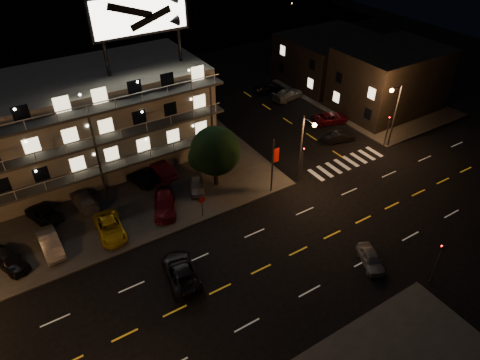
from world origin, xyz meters
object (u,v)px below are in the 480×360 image
lot_car_2 (110,228)px  road_car_east (371,259)px  tree (215,152)px  lot_car_7 (83,199)px  road_car_west (181,272)px  lot_car_4 (197,185)px  side_car_0 (339,137)px

lot_car_2 → road_car_east: (17.65, -15.32, -0.21)m
tree → lot_car_7: bearing=163.1°
tree → road_car_west: (-8.79, -9.75, -3.40)m
lot_car_4 → tree: bearing=20.2°
side_car_0 → road_car_east: size_ratio=1.08×
lot_car_4 → road_car_east: 18.78m
road_car_east → road_car_west: road_car_west is taller
lot_car_7 → side_car_0: lot_car_7 is taller
lot_car_2 → side_car_0: lot_car_2 is taller
side_car_0 → road_car_west: bearing=125.9°
tree → side_car_0: bearing=-0.6°
road_car_west → road_car_east: bearing=163.4°
lot_car_4 → side_car_0: lot_car_4 is taller
road_car_east → road_car_west: size_ratio=0.69×
lot_car_2 → road_car_west: (3.25, -8.14, -0.10)m
lot_car_2 → tree: bearing=12.3°
lot_car_7 → lot_car_2: bearing=95.3°
tree → road_car_west: size_ratio=1.27×
tree → road_car_east: bearing=-71.7°
lot_car_7 → road_car_west: bearing=103.0°
lot_car_2 → road_car_east: bearing=-36.3°
tree → lot_car_4: (-2.22, 0.14, -3.36)m
lot_car_2 → road_car_west: bearing=-63.6°
lot_car_7 → road_car_west: size_ratio=0.92×
tree → side_car_0: 17.84m
road_car_east → lot_car_2: bearing=163.1°
road_car_east → road_car_west: 16.09m
lot_car_4 → road_car_west: (-6.57, -9.89, -0.04)m
lot_car_7 → road_car_east: lot_car_7 is taller
tree → road_car_east: (5.61, -16.93, -3.51)m
side_car_0 → lot_car_7: bearing=98.2°
lot_car_4 → road_car_west: road_car_west is taller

